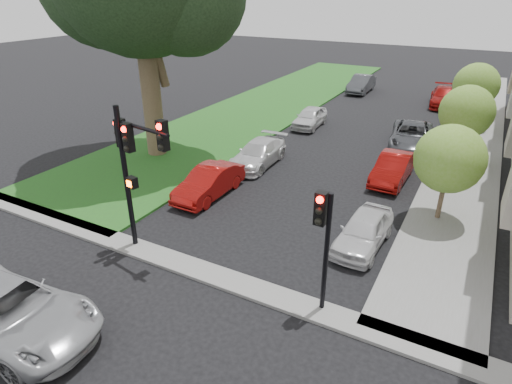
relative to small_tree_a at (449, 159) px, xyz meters
The scene contains 18 objects.
ground 12.07m from the small_tree_a, 121.88° to the right, with size 140.00×140.00×0.00m, color black.
grass_strip 20.87m from the small_tree_a, 137.29° to the left, with size 8.00×44.00×0.12m, color #234D1E.
sidewalk_right 14.31m from the small_tree_a, 87.76° to the left, with size 3.50×44.00×0.12m, color slate.
sidewalk_cross 10.46m from the small_tree_a, 127.89° to the right, with size 60.00×1.00×0.12m, color slate.
small_tree_a is the anchor object (origin of this frame).
small_tree_b 7.73m from the small_tree_a, 90.00° to the left, with size 2.89×2.89×4.34m.
small_tree_c 14.97m from the small_tree_a, 90.00° to the left, with size 2.99×2.99×4.48m.
traffic_signal_main 12.34m from the small_tree_a, 141.05° to the right, with size 2.70×0.71×5.52m.
traffic_signal_secondary 8.17m from the small_tree_a, 107.78° to the right, with size 0.51×0.41×4.05m.
car_cross_near 16.46m from the small_tree_a, 127.29° to the right, with size 2.65×5.74×1.59m, color #999BA0.
car_parked_0 4.73m from the small_tree_a, 122.51° to the right, with size 1.57×3.91×1.33m, color silver.
car_parked_1 4.65m from the small_tree_a, 129.78° to the left, with size 1.48×4.23×1.40m, color maroon.
car_parked_2 9.64m from the small_tree_a, 107.29° to the left, with size 2.45×5.30×1.47m, color #3F4247.
car_parked_4 20.92m from the small_tree_a, 96.39° to the left, with size 2.11×5.19×1.51m, color maroon.
car_parked_5 10.52m from the small_tree_a, 164.47° to the right, with size 1.49×4.28×1.41m, color maroon.
car_parked_6 10.14m from the small_tree_a, 169.38° to the left, with size 1.89×4.64×1.35m, color silver.
car_parked_7 14.18m from the small_tree_a, 135.06° to the left, with size 1.62×4.04×1.38m, color silver.
car_parked_9 24.51m from the small_tree_a, 113.68° to the left, with size 1.64×4.72×1.55m, color #3F4247.
Camera 1 is at (7.01, -7.91, 9.13)m, focal length 30.00 mm.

